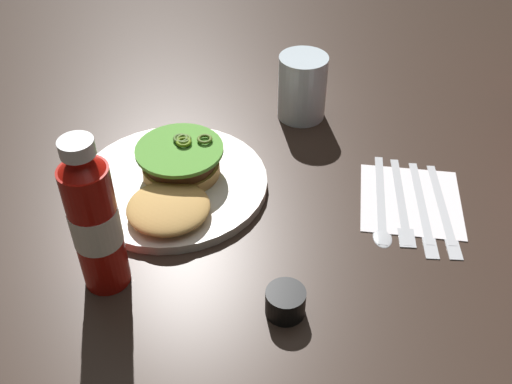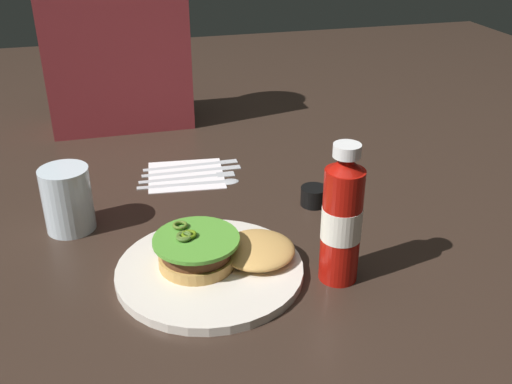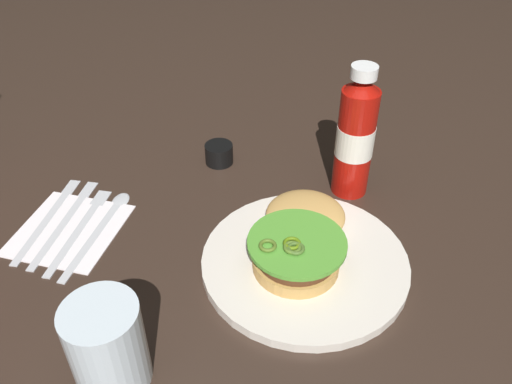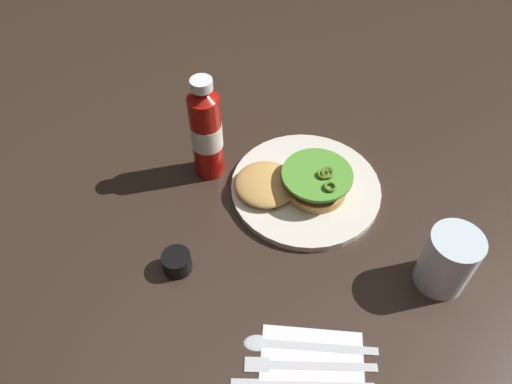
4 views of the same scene
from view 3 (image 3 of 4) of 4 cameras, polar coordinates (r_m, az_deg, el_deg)
The scene contains 11 objects.
ground_plane at distance 0.71m, azimuth -1.34°, elevation -9.73°, with size 3.00×3.00×0.00m, color #31231B.
dinner_plate at distance 0.73m, azimuth 5.29°, elevation -7.56°, with size 0.28×0.28×0.01m, color silver.
burger_sandwich at distance 0.72m, azimuth 4.76°, elevation -5.01°, with size 0.21×0.13×0.05m.
ketchup_bottle at distance 0.81m, azimuth 10.69°, elevation 5.86°, with size 0.06×0.06×0.21m.
water_glass at distance 0.60m, azimuth -15.78°, elevation -15.72°, with size 0.08×0.08×0.11m, color silver.
condiment_cup at distance 0.91m, azimuth -4.02°, elevation 4.16°, with size 0.05×0.05×0.03m, color black.
napkin at distance 0.83m, azimuth -19.55°, elevation -3.83°, with size 0.15×0.14×0.00m, color white.
spoon_utensil at distance 0.82m, azimuth -16.04°, elevation -2.88°, with size 0.20×0.03×0.00m.
fork_utensil at distance 0.83m, azimuth -18.18°, elevation -3.00°, with size 0.19×0.02×0.00m.
steak_knife at distance 0.85m, azimuth -19.65°, elevation -2.35°, with size 0.20×0.02×0.00m.
butter_knife at distance 0.86m, azimuth -21.30°, elevation -2.02°, with size 0.20×0.02×0.00m.
Camera 3 is at (-0.47, -0.09, 0.52)m, focal length 37.00 mm.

